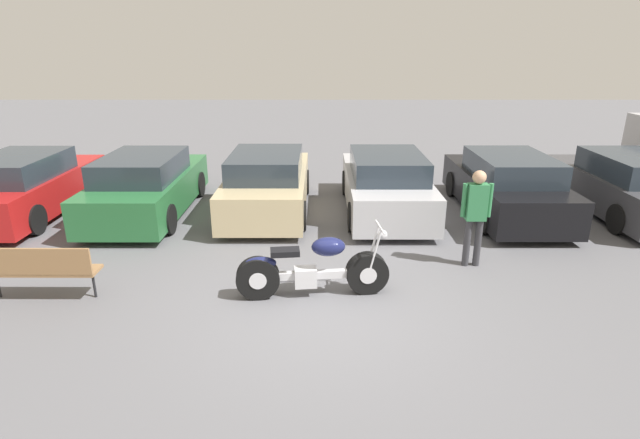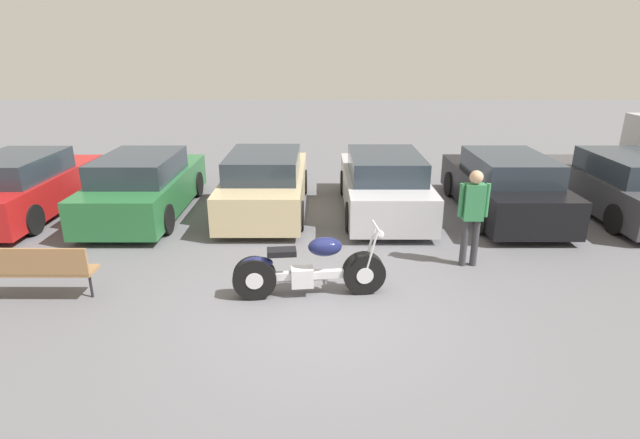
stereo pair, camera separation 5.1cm
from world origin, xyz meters
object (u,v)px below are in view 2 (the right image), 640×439
Objects in this scene: parked_car_green at (147,186)px; person_standing at (475,210)px; motorcycle at (310,270)px; park_bench at (38,267)px; parked_car_red at (27,186)px; parked_car_champagne at (268,183)px; parked_car_black at (506,186)px; parked_car_silver at (385,184)px; parked_car_dark_grey at (626,186)px.

parked_car_green is 2.56× the size of person_standing.
parked_car_green is (-3.83, 4.00, 0.23)m from motorcycle.
parked_car_green reaches higher than park_bench.
parked_car_champagne is (5.47, 0.26, 0.00)m from parked_car_red.
parked_car_red is (-6.56, 3.97, 0.23)m from motorcycle.
person_standing is (6.63, -2.87, 0.37)m from parked_car_green.
motorcycle is 0.54× the size of parked_car_black.
person_standing is at bearing -38.56° from parked_car_champagne.
parked_car_silver is (1.64, 4.15, 0.23)m from motorcycle.
park_bench is at bearing -124.53° from parked_car_champagne.
parked_car_green is at bearing 0.67° from parked_car_red.
person_standing reaches higher than parked_car_black.
parked_car_silver is at bearing 36.77° from park_bench.
person_standing is (3.89, -3.11, 0.37)m from parked_car_champagne.
parked_car_green is at bearing 86.14° from park_bench.
motorcycle is 8.16m from parked_car_dark_grey.
motorcycle is 0.54× the size of parked_car_green.
person_standing is at bearing -68.98° from parked_car_silver.
parked_car_silver is 2.61× the size of park_bench.
parked_car_red is at bearing -179.88° from parked_car_dark_grey.
motorcycle is at bearing 2.05° from park_bench.
parked_car_red is at bearing 148.83° from motorcycle.
parked_car_silver is 7.18m from park_bench.
person_standing is (-4.31, -2.87, 0.37)m from parked_car_dark_grey.
parked_car_green is at bearing 179.99° from parked_car_dark_grey.
parked_car_red is 9.79m from person_standing.
parked_car_champagne is 1.00× the size of parked_car_silver.
parked_car_black is at bearing 61.39° from person_standing.
parked_car_champagne is at bearing 141.44° from person_standing.
parked_car_champagne is (-1.09, 4.23, 0.23)m from motorcycle.
parked_car_dark_grey is (10.94, -0.00, 0.00)m from parked_car_green.
parked_car_black and parked_car_dark_grey have the same top height.
parked_car_silver is 2.74m from parked_car_black.
parked_car_black is (10.94, 0.04, 0.00)m from parked_car_red.
parked_car_dark_grey is at bearing 33.67° from person_standing.
parked_car_red is 13.67m from parked_car_dark_grey.
motorcycle is at bearing -158.09° from person_standing.
parked_car_dark_grey is at bearing 0.12° from parked_car_red.
person_standing is (6.91, 1.27, 0.48)m from park_bench.
parked_car_red and parked_car_black have the same top height.
parked_car_silver is at bearing 1.26° from parked_car_red.
motorcycle is at bearing -137.49° from parked_car_black.
parked_car_silver is (8.20, 0.18, 0.00)m from parked_car_red.
parked_car_green is 5.47m from parked_car_silver.
parked_car_black is 2.73m from parked_car_dark_grey.
parked_car_champagne is 8.21m from parked_car_dark_grey.
park_bench is (2.45, -4.12, -0.11)m from parked_car_red.
parked_car_black is at bearing -2.86° from parked_car_silver.
parked_car_champagne is 1.00× the size of parked_car_dark_grey.
motorcycle is 4.11m from park_bench.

